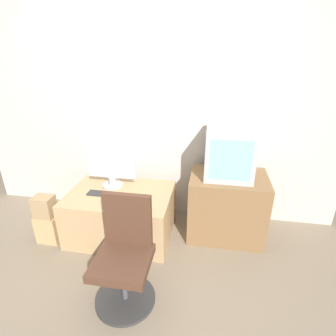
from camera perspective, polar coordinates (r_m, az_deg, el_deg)
ground_plane at (r=2.59m, az=-10.19°, el=-24.05°), size 12.00×12.00×0.00m
wall_back at (r=3.08m, az=-3.68°, el=12.38°), size 4.40×0.05×2.60m
desk at (r=3.00m, az=-10.08°, el=-9.77°), size 1.10×0.78×0.53m
side_stand at (r=2.99m, az=12.58°, el=-8.00°), size 0.81×0.58×0.72m
main_monitor at (r=2.92m, az=-12.32°, el=0.80°), size 0.55×0.23×0.52m
keyboard at (r=2.86m, az=-13.58°, el=-5.50°), size 0.38×0.11×0.01m
mouse at (r=2.76m, az=-8.99°, el=-6.01°), size 0.07×0.04×0.03m
crt_tv at (r=2.74m, az=13.24°, el=3.34°), size 0.48×0.48×0.52m
office_chair at (r=2.25m, az=-9.40°, el=-19.02°), size 0.50×0.50×0.91m
cardboard_box_lower at (r=3.19m, az=-24.49°, el=-11.84°), size 0.24×0.17×0.31m
cardboard_box_upper at (r=3.05m, az=-25.35°, el=-7.62°), size 0.20×0.16×0.23m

